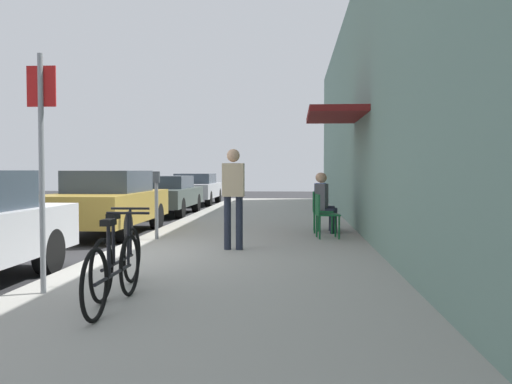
{
  "coord_description": "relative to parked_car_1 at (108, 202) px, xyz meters",
  "views": [
    {
      "loc": [
        3.14,
        -8.68,
        1.46
      ],
      "look_at": [
        1.97,
        8.09,
        0.81
      ],
      "focal_mm": 39.35,
      "sensor_mm": 36.0,
      "label": 1
    }
  ],
  "objects": [
    {
      "name": "parking_meter",
      "position": [
        1.55,
        -1.69,
        0.14
      ],
      "size": [
        0.12,
        0.1,
        1.32
      ],
      "color": "slate",
      "rests_on": "sidewalk_slab"
    },
    {
      "name": "cafe_chair_2",
      "position": [
        4.81,
        0.21,
        -0.13
      ],
      "size": [
        0.51,
        0.51,
        0.87
      ],
      "color": "#14592D",
      "rests_on": "sidewalk_slab"
    },
    {
      "name": "parked_car_1",
      "position": [
        0.0,
        0.0,
        0.0
      ],
      "size": [
        1.8,
        4.4,
        1.45
      ],
      "color": "#A58433",
      "rests_on": "ground_plane"
    },
    {
      "name": "cafe_chair_1",
      "position": [
        4.81,
        -0.35,
        -0.13
      ],
      "size": [
        0.54,
        0.54,
        0.87
      ],
      "color": "#14592D",
      "rests_on": "sidewalk_slab"
    },
    {
      "name": "seated_patron_1",
      "position": [
        4.87,
        -0.37,
        0.07
      ],
      "size": [
        0.5,
        0.45,
        1.29
      ],
      "color": "#232838",
      "rests_on": "sidewalk_slab"
    },
    {
      "name": "parked_car_3",
      "position": [
        0.0,
        11.19,
        -0.05
      ],
      "size": [
        1.8,
        4.4,
        1.32
      ],
      "color": "#B7B7BC",
      "rests_on": "ground_plane"
    },
    {
      "name": "bicycle_1",
      "position": [
        2.3,
        -6.4,
        -0.27
      ],
      "size": [
        0.46,
        1.71,
        0.9
      ],
      "color": "black",
      "rests_on": "sidewalk_slab"
    },
    {
      "name": "street_sign",
      "position": [
        1.5,
        -6.51,
        0.89
      ],
      "size": [
        0.32,
        0.06,
        2.6
      ],
      "color": "gray",
      "rests_on": "sidewalk_slab"
    },
    {
      "name": "pedestrian_standing",
      "position": [
        3.2,
        -3.03,
        0.37
      ],
      "size": [
        0.36,
        0.22,
        1.7
      ],
      "color": "#232838",
      "rests_on": "sidewalk_slab"
    },
    {
      "name": "sidewalk_slab",
      "position": [
        3.35,
        -1.73,
        -0.69
      ],
      "size": [
        4.5,
        32.0,
        0.12
      ],
      "primitive_type": "cube",
      "color": "#9E9B93",
      "rests_on": "ground_plane"
    },
    {
      "name": "parked_car_2",
      "position": [
        0.0,
        5.62,
        -0.07
      ],
      "size": [
        1.8,
        4.4,
        1.28
      ],
      "color": "#47514C",
      "rests_on": "ground_plane"
    },
    {
      "name": "ground_plane",
      "position": [
        1.1,
        -3.73,
        -0.75
      ],
      "size": [
        60.0,
        60.0,
        0.0
      ],
      "primitive_type": "plane",
      "color": "#2D2D30"
    },
    {
      "name": "building_facade",
      "position": [
        5.75,
        -1.73,
        2.11
      ],
      "size": [
        1.4,
        32.0,
        5.73
      ],
      "color": "gray",
      "rests_on": "ground_plane"
    },
    {
      "name": "seated_patron_2",
      "position": [
        4.87,
        0.2,
        0.07
      ],
      "size": [
        0.48,
        0.42,
        1.29
      ],
      "color": "#232838",
      "rests_on": "sidewalk_slab"
    },
    {
      "name": "cafe_chair_0",
      "position": [
        4.81,
        -1.33,
        -0.13
      ],
      "size": [
        0.49,
        0.49,
        0.87
      ],
      "color": "#14592D",
      "rests_on": "sidewalk_slab"
    },
    {
      "name": "bicycle_0",
      "position": [
        2.48,
        -7.1,
        -0.27
      ],
      "size": [
        0.46,
        1.71,
        0.9
      ],
      "color": "black",
      "rests_on": "sidewalk_slab"
    }
  ]
}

